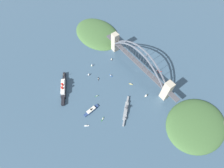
{
  "coord_description": "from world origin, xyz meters",
  "views": [
    {
      "loc": [
        -169.99,
        202.73,
        328.33
      ],
      "look_at": [
        0.0,
        78.89,
        8.0
      ],
      "focal_mm": 25.87,
      "sensor_mm": 36.0,
      "label": 1
    }
  ],
  "objects": [
    {
      "name": "harbor_arch_bridge",
      "position": [
        -0.0,
        0.0,
        29.35
      ],
      "size": [
        252.63,
        15.38,
        74.47
      ],
      "color": "#ADA38E",
      "rests_on": "ground"
    },
    {
      "name": "headland_east_shore",
      "position": [
        179.05,
        1.69,
        0.0
      ],
      "size": [
        162.32,
        114.55,
        25.24
      ],
      "color": "#3D6033",
      "rests_on": "ground"
    },
    {
      "name": "small_boat_4",
      "position": [
        68.58,
        30.66,
        3.05
      ],
      "size": [
        6.34,
        4.04,
        6.51
      ],
      "color": "black",
      "rests_on": "ground"
    },
    {
      "name": "small_boat_5",
      "position": [
        -23.15,
        39.08,
        0.93
      ],
      "size": [
        8.68,
        5.97,
        2.56
      ],
      "color": "gold",
      "rests_on": "ground"
    },
    {
      "name": "headland_west_shore",
      "position": [
        -182.45,
        -7.95,
        0.0
      ],
      "size": [
        111.14,
        136.3,
        24.99
      ],
      "color": "#3D6033",
      "rests_on": "ground"
    },
    {
      "name": "small_boat_0",
      "position": [
        -48.74,
        180.14,
        0.76
      ],
      "size": [
        6.71,
        9.77,
        2.17
      ],
      "color": "silver",
      "rests_on": "ground"
    },
    {
      "name": "small_boat_6",
      "position": [
        26.38,
        63.14,
        0.78
      ],
      "size": [
        9.99,
        3.33,
        2.23
      ],
      "color": "#234C8C",
      "rests_on": "ground"
    },
    {
      "name": "small_boat_9",
      "position": [
        -69.22,
        31.99,
        4.18
      ],
      "size": [
        5.33,
        8.87,
        9.06
      ],
      "color": "gold",
      "rests_on": "ground"
    },
    {
      "name": "seaplane_taxiing_near_bridge",
      "position": [
        -37.37,
        -42.8,
        2.2
      ],
      "size": [
        9.63,
        8.95,
        5.14
      ],
      "color": "#B7B7B2",
      "rests_on": "ground"
    },
    {
      "name": "small_boat_8",
      "position": [
        36.31,
        94.7,
        0.92
      ],
      "size": [
        8.24,
        5.67,
        2.57
      ],
      "color": "black",
      "rests_on": "ground"
    },
    {
      "name": "small_boat_1",
      "position": [
        60.54,
        107.47,
        3.98
      ],
      "size": [
        4.59,
        7.55,
        8.6
      ],
      "color": "black",
      "rests_on": "ground"
    },
    {
      "name": "ocean_liner",
      "position": [
        60.2,
        176.97,
        5.9
      ],
      "size": [
        82.39,
        49.04,
        19.56
      ],
      "color": "black",
      "rests_on": "ground"
    },
    {
      "name": "small_boat_7",
      "position": [
        -2.19,
        124.32,
        0.7
      ],
      "size": [
        2.73,
        9.19,
        1.93
      ],
      "color": "#2D6B3D",
      "rests_on": "ground"
    },
    {
      "name": "small_boat_3",
      "position": [
        81.41,
        84.95,
        4.25
      ],
      "size": [
        7.55,
        5.43,
        9.16
      ],
      "color": "#2D6B3D",
      "rests_on": "ground"
    },
    {
      "name": "naval_cruiser",
      "position": [
        -70.51,
        92.97,
        2.99
      ],
      "size": [
        50.47,
        54.97,
        16.78
      ],
      "color": "gray",
      "rests_on": "ground"
    },
    {
      "name": "harbor_ferry_steamer",
      "position": [
        -25.66,
        153.68,
        2.42
      ],
      "size": [
        11.56,
        38.27,
        7.93
      ],
      "color": "navy",
      "rests_on": "ground"
    },
    {
      "name": "small_boat_2",
      "position": [
        -56.47,
        144.83,
        0.65
      ],
      "size": [
        6.58,
        10.74,
        1.83
      ],
      "color": "#2D6B3D",
      "rests_on": "ground"
    },
    {
      "name": "ground_plane",
      "position": [
        0.0,
        0.0,
        0.0
      ],
      "size": [
        1400.0,
        1400.0,
        0.0
      ],
      "primitive_type": "plane",
      "color": "#385166"
    }
  ]
}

